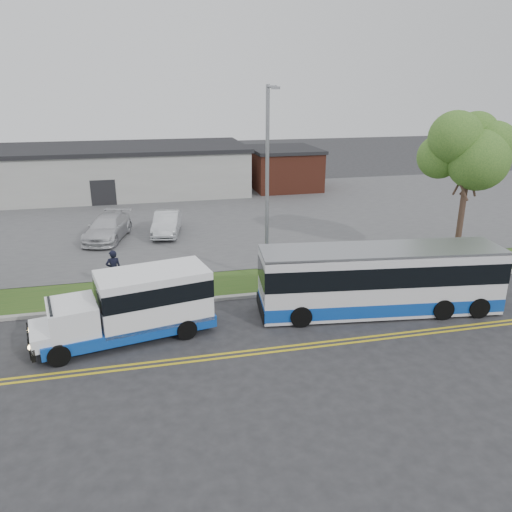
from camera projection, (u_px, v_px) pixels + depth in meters
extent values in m
plane|color=#28282B|center=(217.00, 310.00, 22.36)|extent=(140.00, 140.00, 0.00)
cube|color=gold|center=(233.00, 353.00, 18.82)|extent=(70.00, 0.12, 0.01)
cube|color=gold|center=(234.00, 357.00, 18.54)|extent=(70.00, 0.12, 0.01)
cube|color=#9E9B93|center=(213.00, 299.00, 23.35)|extent=(80.00, 0.30, 0.15)
cube|color=#29511B|center=(208.00, 285.00, 25.02)|extent=(80.00, 3.30, 0.10)
cube|color=#4C4C4F|center=(183.00, 216.00, 38.00)|extent=(80.00, 25.00, 0.10)
cube|color=#9E9E99|center=(106.00, 173.00, 45.30)|extent=(25.00, 10.00, 4.00)
cube|color=black|center=(103.00, 148.00, 44.59)|extent=(25.40, 10.40, 0.35)
cube|color=black|center=(103.00, 193.00, 41.03)|extent=(2.00, 0.15, 2.20)
cube|color=brown|center=(283.00, 170.00, 47.96)|extent=(6.00, 7.00, 3.60)
cube|color=black|center=(283.00, 149.00, 47.32)|extent=(6.30, 7.30, 0.30)
cylinder|color=#3D2B21|center=(460.00, 221.00, 27.30)|extent=(0.32, 0.32, 4.76)
ellipsoid|color=#325E21|center=(470.00, 152.00, 26.08)|extent=(5.20, 5.20, 4.42)
cylinder|color=gray|center=(267.00, 188.00, 24.00)|extent=(0.18, 0.18, 9.50)
cylinder|color=gray|center=(272.00, 87.00, 21.84)|extent=(0.12, 1.40, 0.12)
cube|color=gray|center=(276.00, 88.00, 21.25)|extent=(0.35, 0.18, 0.12)
cube|color=#0F41A6|center=(129.00, 325.00, 19.78)|extent=(6.92, 3.54, 0.49)
cube|color=white|center=(154.00, 295.00, 19.84)|extent=(4.64, 3.06, 2.04)
cube|color=black|center=(153.00, 287.00, 19.73)|extent=(4.66, 3.10, 0.73)
cube|color=white|center=(73.00, 317.00, 18.72)|extent=(2.14, 2.40, 1.16)
cube|color=black|center=(51.00, 316.00, 18.36)|extent=(0.47, 1.82, 0.87)
cube|color=white|center=(44.00, 335.00, 18.45)|extent=(1.36, 2.15, 0.53)
cube|color=black|center=(32.00, 344.00, 18.37)|extent=(0.55, 1.98, 0.49)
sphere|color=#FFD88C|center=(31.00, 347.00, 17.65)|extent=(0.23, 0.23, 0.19)
sphere|color=#FFD88C|center=(29.00, 330.00, 18.90)|extent=(0.23, 0.23, 0.19)
cylinder|color=black|center=(59.00, 355.00, 17.84)|extent=(0.85, 0.43, 0.82)
cylinder|color=black|center=(55.00, 331.00, 19.64)|extent=(0.85, 0.43, 0.82)
cylinder|color=black|center=(187.00, 329.00, 19.73)|extent=(0.85, 0.43, 0.82)
cylinder|color=black|center=(172.00, 309.00, 21.53)|extent=(0.85, 0.43, 0.82)
cube|color=silver|center=(380.00, 280.00, 21.85)|extent=(10.68, 3.58, 2.76)
cube|color=#0F41A6|center=(378.00, 300.00, 22.16)|extent=(10.71, 3.60, 0.57)
cube|color=black|center=(381.00, 269.00, 21.68)|extent=(10.73, 3.62, 0.90)
cube|color=black|center=(263.00, 278.00, 21.19)|extent=(0.35, 2.19, 1.52)
cube|color=black|center=(261.00, 307.00, 21.64)|extent=(0.39, 2.38, 0.48)
cube|color=gray|center=(383.00, 250.00, 21.39)|extent=(10.68, 3.58, 0.11)
cylinder|color=black|center=(301.00, 316.00, 20.73)|extent=(0.94, 0.41, 0.91)
cylinder|color=black|center=(291.00, 295.00, 22.85)|extent=(0.94, 0.41, 0.91)
cylinder|color=black|center=(443.00, 309.00, 21.38)|extent=(0.94, 0.41, 0.91)
cylinder|color=black|center=(421.00, 289.00, 23.49)|extent=(0.94, 0.41, 0.91)
cylinder|color=black|center=(478.00, 308.00, 21.55)|extent=(0.94, 0.41, 0.91)
cylinder|color=black|center=(453.00, 288.00, 23.66)|extent=(0.94, 0.41, 0.91)
imported|color=black|center=(114.00, 270.00, 24.16)|extent=(0.80, 0.60, 1.98)
imported|color=silver|center=(167.00, 223.00, 33.15)|extent=(2.33, 4.75, 1.50)
imported|color=silver|center=(108.00, 228.00, 32.06)|extent=(3.40, 5.57, 1.51)
sphere|color=white|center=(109.00, 288.00, 24.13)|extent=(0.32, 0.32, 0.32)
sphere|color=white|center=(122.00, 283.00, 24.72)|extent=(0.32, 0.32, 0.32)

